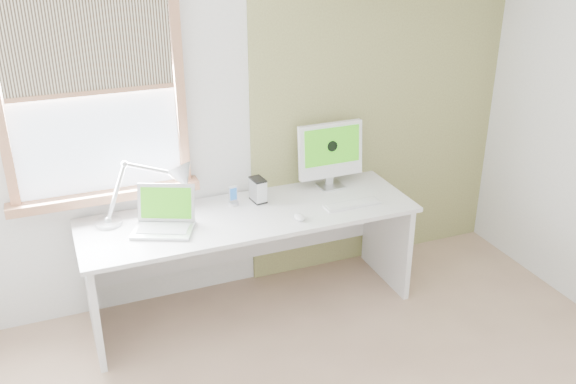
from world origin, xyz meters
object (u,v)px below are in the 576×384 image
imac (330,151)px  laptop (165,218)px  desk (248,236)px  external_drive (258,190)px  desk_lamp (168,183)px

imac → laptop: bearing=-170.5°
laptop → desk: bearing=5.3°
laptop → external_drive: 0.69m
desk_lamp → laptop: desk_lamp is taller
laptop → external_drive: (0.67, 0.15, 0.02)m
desk_lamp → desk: bearing=-16.2°
desk → laptop: 0.61m
desk → external_drive: (0.12, 0.10, 0.28)m
desk_lamp → laptop: 0.25m
external_drive → imac: size_ratio=0.35×
desk → desk_lamp: bearing=163.8°
laptop → imac: size_ratio=0.94×
laptop → imac: imac is taller
laptop → desk_lamp: bearing=68.0°
desk → desk_lamp: 0.64m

